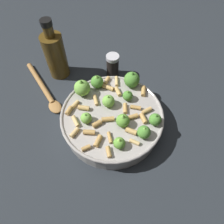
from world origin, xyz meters
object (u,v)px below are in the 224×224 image
object	(u,v)px
pepper_shaker	(113,65)
wooden_spoon	(45,90)
cooking_pan	(112,117)
olive_oil_bottle	(55,55)

from	to	relation	value
pepper_shaker	wooden_spoon	world-z (taller)	pepper_shaker
cooking_pan	wooden_spoon	bearing A→B (deg)	-0.66
olive_oil_bottle	pepper_shaker	bearing A→B (deg)	-153.38
wooden_spoon	cooking_pan	bearing A→B (deg)	179.34
olive_oil_bottle	wooden_spoon	distance (m)	0.12
olive_oil_bottle	wooden_spoon	bearing A→B (deg)	93.45
cooking_pan	olive_oil_bottle	world-z (taller)	olive_oil_bottle
cooking_pan	wooden_spoon	xyz separation A→B (m)	(0.25, -0.00, -0.03)
pepper_shaker	olive_oil_bottle	bearing A→B (deg)	26.62
cooking_pan	olive_oil_bottle	distance (m)	0.27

